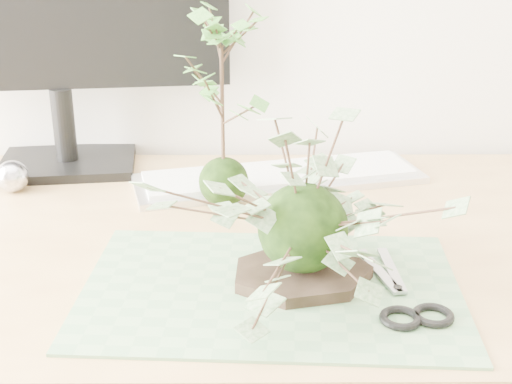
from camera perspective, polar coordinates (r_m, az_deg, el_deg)
desk at (r=1.08m, az=4.47°, el=-7.51°), size 1.60×0.70×0.74m
cutting_mat at (r=0.89m, az=1.23°, el=-7.72°), size 0.48×0.33×0.00m
stone_dish at (r=0.90m, az=3.67°, el=-6.54°), size 0.22×0.22×0.01m
ivy_kokedama at (r=0.85m, az=3.86°, el=0.30°), size 0.37×0.37×0.22m
maple_kokedama at (r=1.06m, az=-2.77°, el=10.42°), size 0.23×0.23×0.33m
keyboard at (r=1.22m, az=1.89°, el=1.22°), size 0.51×0.26×0.02m
foil_ball at (r=1.24m, az=-18.91°, el=1.19°), size 0.05×0.05×0.05m
scissors at (r=0.86m, az=11.86°, el=-8.89°), size 0.09×0.20×0.01m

